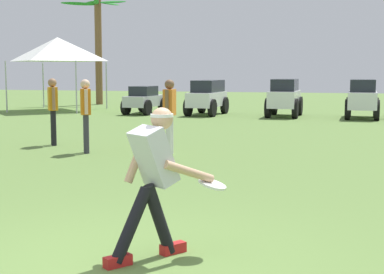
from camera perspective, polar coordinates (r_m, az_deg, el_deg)
name	(u,v)px	position (r m, az deg, el deg)	size (l,w,h in m)	color
ground_plane	(115,270)	(5.40, -7.47, -12.68)	(80.00, 80.00, 0.00)	#5D7E3C
frisbee_thrower	(153,175)	(5.49, -3.78, -3.66)	(0.88, 0.81, 1.42)	black
frisbee_in_flight	(212,184)	(5.68, 1.98, -4.59)	(0.29, 0.30, 0.10)	white
teammate_near_sideline	(53,105)	(14.04, -13.34, 3.03)	(0.35, 0.45, 1.56)	black
teammate_midfield	(170,110)	(12.17, -2.19, 2.68)	(0.21, 0.49, 1.56)	silver
teammate_deep	(86,109)	(12.60, -10.27, 2.71)	(0.34, 0.47, 1.56)	#33333D
parked_car_slot_a	(144,100)	(23.43, -4.63, 3.64)	(1.31, 2.28, 1.10)	#B7BABF
parked_car_slot_b	(207,96)	(22.84, 1.49, 3.98)	(1.34, 2.47, 1.34)	silver
parked_car_slot_c	(285,97)	(22.26, 8.96, 3.88)	(1.24, 2.38, 1.40)	silver
parked_car_slot_d	(363,98)	(22.05, 16.21, 3.68)	(1.24, 2.38, 1.40)	silver
palm_tree_far_left	(98,41)	(29.97, -9.08, 9.19)	(3.04, 3.39, 5.37)	brown
event_tent	(58,49)	(25.90, -12.90, 8.29)	(3.27, 3.27, 3.11)	#B2B5BA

